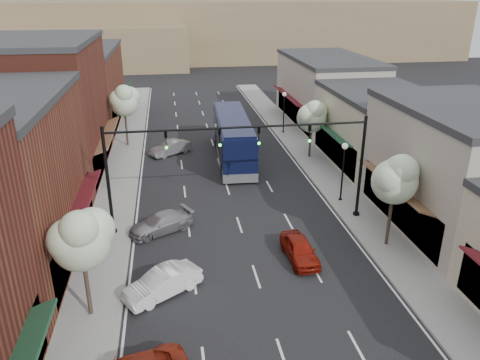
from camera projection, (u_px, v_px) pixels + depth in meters
name	position (u px, v px, depth m)	size (l,w,h in m)	color
ground	(264.00, 299.00, 23.26)	(160.00, 160.00, 0.00)	black
sidewalk_left	(121.00, 173.00, 38.96)	(2.80, 73.00, 0.15)	gray
sidewalk_right	(315.00, 163.00, 41.34)	(2.80, 73.00, 0.15)	gray
curb_left	(138.00, 172.00, 39.16)	(0.25, 73.00, 0.17)	gray
curb_right	(300.00, 163.00, 41.14)	(0.25, 73.00, 0.17)	gray
bldg_left_midfar	(42.00, 109.00, 37.49)	(10.14, 14.10, 10.90)	maroon
bldg_left_far	(77.00, 86.00, 52.60)	(10.14, 18.10, 8.40)	brown
bldg_right_midnear	(461.00, 169.00, 29.21)	(9.14, 12.10, 7.90)	#A69A8E
bldg_right_midfar	(378.00, 128.00, 40.46)	(9.14, 12.10, 6.40)	beige
bldg_right_far	(327.00, 90.00, 53.08)	(9.14, 16.10, 7.40)	#A69A8E
hill_far	(183.00, 30.00, 103.31)	(120.00, 30.00, 12.00)	#7A6647
hill_near	(55.00, 47.00, 89.56)	(50.00, 20.00, 8.00)	#7A6647
signal_mast_right	(327.00, 154.00, 29.62)	(8.22, 0.46, 7.00)	black
signal_mast_left	(147.00, 163.00, 28.03)	(8.22, 0.46, 7.00)	black
tree_right_near	(396.00, 177.00, 26.36)	(2.85, 2.65, 5.95)	#47382B
tree_right_far	(312.00, 115.00, 41.17)	(2.85, 2.65, 5.43)	#47382B
tree_left_near	(81.00, 238.00, 20.44)	(2.85, 2.65, 5.69)	#47382B
tree_left_far	(124.00, 100.00, 44.08)	(2.85, 2.65, 6.13)	#47382B
lamp_post_near	(344.00, 163.00, 32.83)	(0.44, 0.44, 4.44)	black
lamp_post_far	(284.00, 106.00, 48.84)	(0.44, 0.44, 4.44)	black
coach_bus	(233.00, 137.00, 41.79)	(3.35, 12.86, 3.89)	black
red_hatchback	(300.00, 249.00, 26.45)	(1.52, 3.77, 1.28)	maroon
parked_car_b	(163.00, 283.00, 23.38)	(1.42, 4.06, 1.34)	white
parked_car_c	(161.00, 223.00, 29.51)	(1.70, 4.17, 1.21)	#959499
parked_car_e	(170.00, 148.00, 43.40)	(1.37, 3.94, 1.30)	gray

